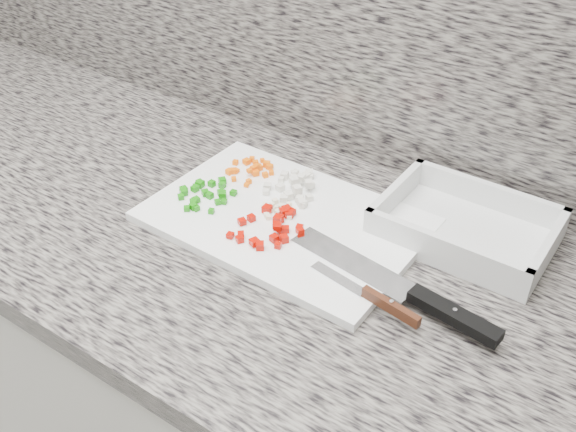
{
  "coord_description": "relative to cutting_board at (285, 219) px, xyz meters",
  "views": [
    {
      "loc": [
        0.57,
        0.81,
        1.52
      ],
      "look_at": [
        0.12,
        1.47,
        0.93
      ],
      "focal_mm": 40.0,
      "sensor_mm": 36.0,
      "label": 1
    }
  ],
  "objects": [
    {
      "name": "cabinet",
      "position": [
        -0.1,
        -0.05,
        -0.48
      ],
      "size": [
        3.92,
        0.62,
        0.86
      ],
      "primitive_type": "cube",
      "color": "beige",
      "rests_on": "ground"
    },
    {
      "name": "countertop",
      "position": [
        -0.1,
        -0.05,
        -0.03
      ],
      "size": [
        3.96,
        0.64,
        0.04
      ],
      "primitive_type": "cube",
      "color": "slate",
      "rests_on": "cabinet"
    },
    {
      "name": "cutting_board",
      "position": [
        0.0,
        0.0,
        0.0
      ],
      "size": [
        0.44,
        0.3,
        0.01
      ],
      "primitive_type": "cube",
      "rotation": [
        0.0,
        0.0,
        -0.02
      ],
      "color": "white",
      "rests_on": "countertop"
    },
    {
      "name": "carrot_pile",
      "position": [
        -0.12,
        0.08,
        0.01
      ],
      "size": [
        0.08,
        0.09,
        0.02
      ],
      "color": "#FF6405",
      "rests_on": "cutting_board"
    },
    {
      "name": "onion_pile",
      "position": [
        -0.03,
        0.07,
        0.02
      ],
      "size": [
        0.09,
        0.1,
        0.02
      ],
      "color": "silver",
      "rests_on": "cutting_board"
    },
    {
      "name": "green_pepper_pile",
      "position": [
        -0.14,
        -0.03,
        0.01
      ],
      "size": [
        0.09,
        0.11,
        0.01
      ],
      "color": "#167D0B",
      "rests_on": "cutting_board"
    },
    {
      "name": "red_pepper_pile",
      "position": [
        0.0,
        -0.04,
        0.01
      ],
      "size": [
        0.1,
        0.12,
        0.02
      ],
      "color": "#B60C02",
      "rests_on": "cutting_board"
    },
    {
      "name": "garlic_pile",
      "position": [
        -0.02,
        0.0,
        0.01
      ],
      "size": [
        0.06,
        0.06,
        0.01
      ],
      "color": "#F8E8BF",
      "rests_on": "cutting_board"
    },
    {
      "name": "chef_knife",
      "position": [
        0.26,
        -0.06,
        0.01
      ],
      "size": [
        0.34,
        0.08,
        0.02
      ],
      "rotation": [
        0.0,
        0.0,
        -0.14
      ],
      "color": "white",
      "rests_on": "cutting_board"
    },
    {
      "name": "paring_knife",
      "position": [
        0.21,
        -0.09,
        0.01
      ],
      "size": [
        0.18,
        0.04,
        0.02
      ],
      "rotation": [
        0.0,
        0.0,
        -0.16
      ],
      "color": "white",
      "rests_on": "cutting_board"
    },
    {
      "name": "tray",
      "position": [
        0.25,
        0.13,
        0.01
      ],
      "size": [
        0.26,
        0.19,
        0.05
      ],
      "rotation": [
        0.0,
        0.0,
        -0.02
      ],
      "color": "silver",
      "rests_on": "countertop"
    }
  ]
}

